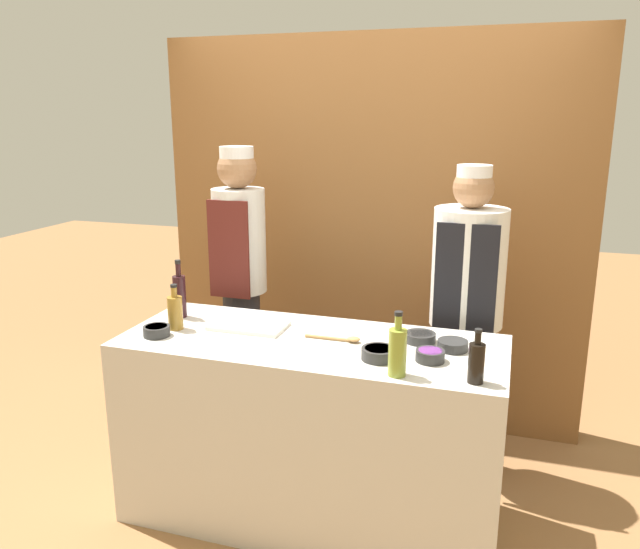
{
  "coord_description": "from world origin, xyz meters",
  "views": [
    {
      "loc": [
        0.86,
        -2.58,
        1.94
      ],
      "look_at": [
        0.0,
        0.14,
        1.2
      ],
      "focal_mm": 35.0,
      "sensor_mm": 36.0,
      "label": 1
    }
  ],
  "objects_px": {
    "sauce_bowl_green": "(157,330)",
    "bottle_wine": "(180,295)",
    "wooden_spoon": "(341,338)",
    "chef_left": "(241,281)",
    "sauce_bowl_purple": "(430,355)",
    "bottle_vinegar": "(175,312)",
    "bottle_oil": "(397,351)",
    "sauce_bowl_white": "(420,337)",
    "cutting_board": "(249,326)",
    "chef_right": "(466,314)",
    "bottle_soy": "(476,362)",
    "sauce_bowl_orange": "(453,345)",
    "sauce_bowl_brown": "(379,353)"
  },
  "relations": [
    {
      "from": "sauce_bowl_green",
      "to": "bottle_soy",
      "type": "xyz_separation_m",
      "value": [
        1.47,
        -0.08,
        0.06
      ]
    },
    {
      "from": "sauce_bowl_white",
      "to": "wooden_spoon",
      "type": "height_order",
      "value": "sauce_bowl_white"
    },
    {
      "from": "sauce_bowl_brown",
      "to": "wooden_spoon",
      "type": "height_order",
      "value": "sauce_bowl_brown"
    },
    {
      "from": "bottle_wine",
      "to": "wooden_spoon",
      "type": "bearing_deg",
      "value": -6.0
    },
    {
      "from": "chef_right",
      "to": "sauce_bowl_orange",
      "type": "bearing_deg",
      "value": -91.03
    },
    {
      "from": "sauce_bowl_green",
      "to": "bottle_soy",
      "type": "relative_size",
      "value": 0.56
    },
    {
      "from": "bottle_wine",
      "to": "chef_right",
      "type": "height_order",
      "value": "chef_right"
    },
    {
      "from": "chef_right",
      "to": "bottle_oil",
      "type": "bearing_deg",
      "value": -101.98
    },
    {
      "from": "sauce_bowl_orange",
      "to": "sauce_bowl_purple",
      "type": "relative_size",
      "value": 1.09
    },
    {
      "from": "bottle_oil",
      "to": "sauce_bowl_green",
      "type": "bearing_deg",
      "value": 174.74
    },
    {
      "from": "sauce_bowl_purple",
      "to": "bottle_vinegar",
      "type": "xyz_separation_m",
      "value": [
        -1.24,
        0.04,
        0.06
      ]
    },
    {
      "from": "sauce_bowl_white",
      "to": "chef_left",
      "type": "relative_size",
      "value": 0.08
    },
    {
      "from": "bottle_soy",
      "to": "chef_right",
      "type": "xyz_separation_m",
      "value": [
        -0.11,
        0.89,
        -0.1
      ]
    },
    {
      "from": "wooden_spoon",
      "to": "bottle_oil",
      "type": "bearing_deg",
      "value": -43.73
    },
    {
      "from": "bottle_wine",
      "to": "cutting_board",
      "type": "bearing_deg",
      "value": -6.98
    },
    {
      "from": "cutting_board",
      "to": "chef_left",
      "type": "relative_size",
      "value": 0.21
    },
    {
      "from": "sauce_bowl_orange",
      "to": "chef_left",
      "type": "height_order",
      "value": "chef_left"
    },
    {
      "from": "sauce_bowl_purple",
      "to": "chef_left",
      "type": "distance_m",
      "value": 1.42
    },
    {
      "from": "sauce_bowl_brown",
      "to": "wooden_spoon",
      "type": "relative_size",
      "value": 0.56
    },
    {
      "from": "sauce_bowl_green",
      "to": "bottle_oil",
      "type": "distance_m",
      "value": 1.17
    },
    {
      "from": "chef_right",
      "to": "sauce_bowl_green",
      "type": "bearing_deg",
      "value": -149.22
    },
    {
      "from": "sauce_bowl_white",
      "to": "bottle_oil",
      "type": "xyz_separation_m",
      "value": [
        -0.03,
        -0.41,
        0.08
      ]
    },
    {
      "from": "sauce_bowl_orange",
      "to": "cutting_board",
      "type": "relative_size",
      "value": 0.37
    },
    {
      "from": "bottle_wine",
      "to": "bottle_oil",
      "type": "height_order",
      "value": "bottle_wine"
    },
    {
      "from": "sauce_bowl_white",
      "to": "sauce_bowl_purple",
      "type": "xyz_separation_m",
      "value": [
        0.08,
        -0.22,
        0.0
      ]
    },
    {
      "from": "sauce_bowl_orange",
      "to": "sauce_bowl_purple",
      "type": "xyz_separation_m",
      "value": [
        -0.08,
        -0.16,
        0.0
      ]
    },
    {
      "from": "sauce_bowl_white",
      "to": "cutting_board",
      "type": "bearing_deg",
      "value": -175.97
    },
    {
      "from": "sauce_bowl_orange",
      "to": "bottle_wine",
      "type": "bearing_deg",
      "value": 177.96
    },
    {
      "from": "wooden_spoon",
      "to": "chef_left",
      "type": "bearing_deg",
      "value": 142.02
    },
    {
      "from": "sauce_bowl_white",
      "to": "bottle_oil",
      "type": "bearing_deg",
      "value": -94.28
    },
    {
      "from": "sauce_bowl_purple",
      "to": "bottle_vinegar",
      "type": "height_order",
      "value": "bottle_vinegar"
    },
    {
      "from": "sauce_bowl_brown",
      "to": "sauce_bowl_orange",
      "type": "bearing_deg",
      "value": 35.53
    },
    {
      "from": "sauce_bowl_orange",
      "to": "sauce_bowl_white",
      "type": "bearing_deg",
      "value": 159.16
    },
    {
      "from": "sauce_bowl_green",
      "to": "bottle_soy",
      "type": "distance_m",
      "value": 1.48
    },
    {
      "from": "bottle_wine",
      "to": "chef_right",
      "type": "xyz_separation_m",
      "value": [
        1.4,
        0.52,
        -0.13
      ]
    },
    {
      "from": "bottle_wine",
      "to": "wooden_spoon",
      "type": "relative_size",
      "value": 1.13
    },
    {
      "from": "bottle_soy",
      "to": "chef_left",
      "type": "distance_m",
      "value": 1.67
    },
    {
      "from": "bottle_oil",
      "to": "sauce_bowl_white",
      "type": "bearing_deg",
      "value": 85.72
    },
    {
      "from": "sauce_bowl_purple",
      "to": "sauce_bowl_green",
      "type": "relative_size",
      "value": 0.99
    },
    {
      "from": "bottle_soy",
      "to": "chef_right",
      "type": "height_order",
      "value": "chef_right"
    },
    {
      "from": "sauce_bowl_green",
      "to": "bottle_wine",
      "type": "xyz_separation_m",
      "value": [
        -0.04,
        0.29,
        0.09
      ]
    },
    {
      "from": "bottle_vinegar",
      "to": "bottle_soy",
      "type": "bearing_deg",
      "value": -7.92
    },
    {
      "from": "bottle_wine",
      "to": "wooden_spoon",
      "type": "height_order",
      "value": "bottle_wine"
    },
    {
      "from": "sauce_bowl_orange",
      "to": "chef_right",
      "type": "bearing_deg",
      "value": 88.97
    },
    {
      "from": "bottle_wine",
      "to": "bottle_soy",
      "type": "relative_size",
      "value": 1.36
    },
    {
      "from": "bottle_oil",
      "to": "chef_left",
      "type": "xyz_separation_m",
      "value": [
        -1.11,
        0.92,
        -0.04
      ]
    },
    {
      "from": "sauce_bowl_white",
      "to": "sauce_bowl_green",
      "type": "height_order",
      "value": "sauce_bowl_green"
    },
    {
      "from": "sauce_bowl_orange",
      "to": "chef_right",
      "type": "height_order",
      "value": "chef_right"
    },
    {
      "from": "sauce_bowl_brown",
      "to": "wooden_spoon",
      "type": "distance_m",
      "value": 0.27
    },
    {
      "from": "sauce_bowl_white",
      "to": "sauce_bowl_orange",
      "type": "distance_m",
      "value": 0.16
    }
  ]
}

